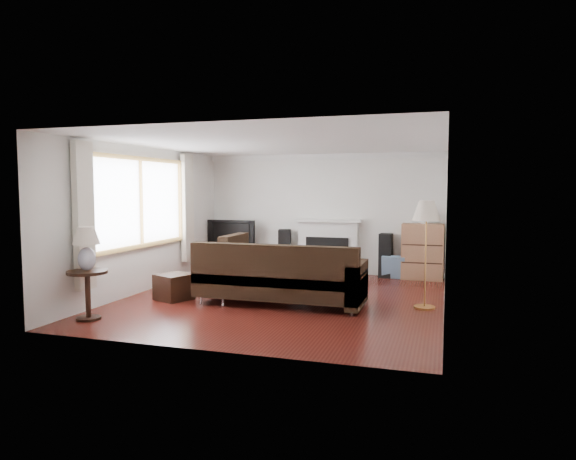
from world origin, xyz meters
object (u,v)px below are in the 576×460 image
(tv_stand, at_px, (231,259))
(sectional_sofa, at_px, (280,275))
(coffee_table, at_px, (317,273))
(floor_lamp, at_px, (426,255))
(side_table, at_px, (88,295))
(bookshelf, at_px, (422,252))

(tv_stand, distance_m, sectional_sofa, 3.51)
(coffee_table, bearing_deg, floor_lamp, -21.26)
(sectional_sofa, bearing_deg, side_table, -143.18)
(sectional_sofa, bearing_deg, bookshelf, 55.08)
(bookshelf, xyz_separation_m, side_table, (-4.22, -4.53, -0.21))
(side_table, bearing_deg, coffee_table, 53.81)
(coffee_table, height_order, side_table, side_table)
(sectional_sofa, height_order, floor_lamp, floor_lamp)
(coffee_table, bearing_deg, bookshelf, 45.45)
(tv_stand, relative_size, sectional_sofa, 0.35)
(side_table, bearing_deg, tv_stand, 87.96)
(sectional_sofa, xyz_separation_m, floor_lamp, (2.15, 0.37, 0.35))
(sectional_sofa, xyz_separation_m, coffee_table, (0.18, 1.62, -0.22))
(sectional_sofa, distance_m, side_table, 2.78)
(coffee_table, xyz_separation_m, floor_lamp, (1.97, -1.25, 0.57))
(tv_stand, distance_m, side_table, 4.50)
(bookshelf, xyz_separation_m, sectional_sofa, (-2.00, -2.86, -0.10))
(bookshelf, relative_size, floor_lamp, 0.68)
(coffee_table, bearing_deg, tv_stand, 162.60)
(coffee_table, relative_size, side_table, 1.78)
(floor_lamp, height_order, side_table, floor_lamp)
(coffee_table, distance_m, floor_lamp, 2.40)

